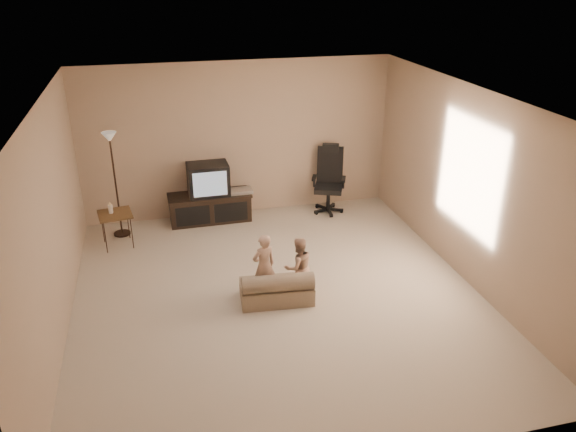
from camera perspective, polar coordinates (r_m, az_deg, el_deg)
name	(u,v)px	position (r m, az deg, el deg)	size (l,w,h in m)	color
floor	(278,295)	(7.17, -1.05, -8.07)	(5.50, 5.50, 0.00)	beige
room_shell	(277,183)	(6.49, -1.15, 3.34)	(5.50, 5.50, 5.50)	white
tv_stand	(210,198)	(9.11, -7.95, 1.87)	(1.35, 0.51, 0.96)	black
office_chair	(329,188)	(9.42, 4.17, 2.87)	(0.68, 0.69, 1.13)	black
side_table	(115,214)	(8.55, -17.21, 0.15)	(0.53, 0.53, 0.70)	brown
floor_lamp	(113,161)	(8.65, -17.40, 5.32)	(0.25, 0.25, 1.63)	#312016
child_sofa	(277,289)	(6.96, -1.13, -7.44)	(0.93, 0.58, 0.43)	gray
toddler_left	(264,266)	(6.95, -2.46, -5.11)	(0.31, 0.23, 0.86)	tan
toddler_right	(298,267)	(7.00, 1.06, -5.19)	(0.38, 0.21, 0.78)	tan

